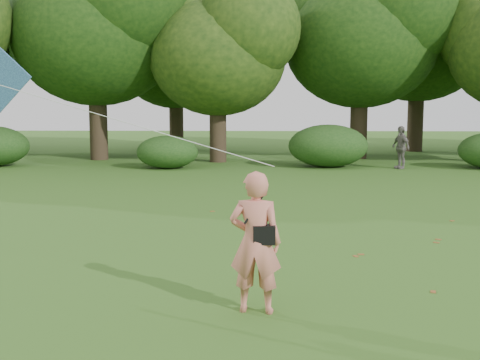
{
  "coord_description": "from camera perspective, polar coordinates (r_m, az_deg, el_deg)",
  "views": [
    {
      "loc": [
        -0.1,
        -8.63,
        2.9
      ],
      "look_at": [
        -0.42,
        2.0,
        1.5
      ],
      "focal_mm": 45.0,
      "sensor_mm": 36.0,
      "label": 1
    }
  ],
  "objects": [
    {
      "name": "shrub_band",
      "position": [
        26.32,
        0.34,
        3.05
      ],
      "size": [
        39.15,
        3.22,
        1.88
      ],
      "color": "#264919",
      "rests_on": "ground"
    },
    {
      "name": "ground",
      "position": [
        9.11,
        2.3,
        -11.08
      ],
      "size": [
        100.0,
        100.0,
        0.0
      ],
      "primitive_type": "plane",
      "color": "#265114",
      "rests_on": "ground"
    },
    {
      "name": "crossbody_bag",
      "position": [
        8.2,
        2.29,
        -5.09
      ],
      "size": [
        0.43,
        0.2,
        0.74
      ],
      "color": "black",
      "rests_on": "ground"
    },
    {
      "name": "bystander_right",
      "position": [
        26.75,
        14.99,
        3.01
      ],
      "size": [
        0.85,
        1.17,
        1.84
      ],
      "primitive_type": "imported",
      "rotation": [
        0.0,
        0.0,
        -1.15
      ],
      "color": "slate",
      "rests_on": "ground"
    },
    {
      "name": "fallen_leaves",
      "position": [
        11.92,
        9.71,
        -6.67
      ],
      "size": [
        10.5,
        10.64,
        0.01
      ],
      "color": "brown",
      "rests_on": "ground"
    },
    {
      "name": "tree_line",
      "position": [
        31.68,
        5.01,
        12.38
      ],
      "size": [
        54.7,
        15.3,
        9.48
      ],
      "color": "#3A2D1E",
      "rests_on": "ground"
    },
    {
      "name": "man_kite_flyer",
      "position": [
        8.26,
        1.47,
        -5.92
      ],
      "size": [
        0.77,
        0.55,
        1.97
      ],
      "primitive_type": "imported",
      "rotation": [
        0.0,
        0.0,
        3.02
      ],
      "color": "#D97966",
      "rests_on": "ground"
    }
  ]
}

